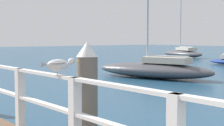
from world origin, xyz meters
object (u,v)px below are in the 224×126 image
(dock_piling_near, at_px, (87,112))
(boat_1, at_px, (154,69))
(boat_0, at_px, (182,53))
(seagull_foreground, at_px, (59,64))

(dock_piling_near, distance_m, boat_1, 12.60)
(boat_0, bearing_deg, dock_piling_near, -127.21)
(seagull_foreground, xyz_separation_m, boat_1, (10.08, 7.91, -1.18))
(boat_0, relative_size, boat_1, 0.95)
(seagull_foreground, bearing_deg, dock_piling_near, 106.79)
(dock_piling_near, bearing_deg, seagull_foreground, 163.32)
(dock_piling_near, xyz_separation_m, boat_0, (25.80, 19.26, -0.53))
(dock_piling_near, height_order, boat_1, boat_1)
(dock_piling_near, height_order, seagull_foreground, dock_piling_near)
(dock_piling_near, height_order, boat_0, boat_0)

